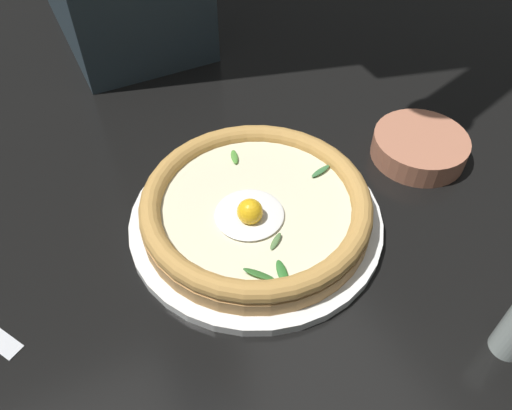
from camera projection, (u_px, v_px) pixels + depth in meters
ground_plane at (297, 224)px, 0.60m from camera, size 2.40×2.40×0.03m
pizza_plate at (256, 220)px, 0.58m from camera, size 0.29×0.29×0.01m
pizza at (256, 206)px, 0.56m from camera, size 0.26×0.26×0.05m
side_bowl at (419, 147)px, 0.65m from camera, size 0.12×0.12×0.03m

